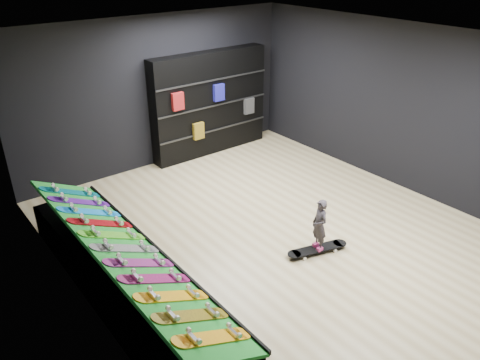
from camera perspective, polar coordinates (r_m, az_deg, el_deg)
floor at (r=7.64m, az=3.90°, el=-6.19°), size 6.00×7.00×0.01m
ceiling at (r=6.52m, az=4.74°, el=16.53°), size 6.00×7.00×0.01m
wall_back at (r=9.66m, az=-9.99°, el=10.47°), size 6.00×0.02×3.00m
wall_left at (r=5.57m, az=-19.34°, el=-3.32°), size 0.02×7.00×3.00m
wall_right at (r=9.13m, az=18.57°, el=8.52°), size 0.02×7.00×3.00m
display_rack at (r=6.37m, az=-13.79°, el=-11.88°), size 0.90×4.50×0.50m
turf_ramp at (r=6.12m, az=-13.84°, el=-8.33°), size 0.92×4.50×0.46m
back_shelving at (r=10.19m, az=-3.71°, el=9.30°), size 2.74×0.32×2.19m
floor_skateboard at (r=7.19m, az=9.39°, el=-8.48°), size 1.00×0.49×0.09m
child at (r=7.03m, az=9.57°, el=-6.54°), size 0.18×0.21×0.49m
display_board_0 at (r=4.80m, az=-3.31°, el=-18.63°), size 0.93×0.22×0.50m
display_board_1 at (r=5.03m, az=-5.91°, el=-16.13°), size 0.93×0.22×0.50m
display_board_2 at (r=5.28m, az=-8.22°, el=-13.84°), size 0.93×0.22×0.50m
display_board_3 at (r=5.54m, az=-10.28°, el=-11.75°), size 0.93×0.22×0.50m
display_board_4 at (r=5.82m, az=-12.11°, el=-9.83°), size 0.93×0.22×0.50m
display_board_5 at (r=6.11m, az=-13.76°, el=-8.09°), size 0.93×0.22×0.50m
display_board_6 at (r=6.40m, az=-15.24°, el=-6.49°), size 0.93×0.22×0.50m
display_board_7 at (r=6.71m, az=-16.59°, el=-5.04°), size 0.93×0.22×0.50m
display_board_8 at (r=7.02m, az=-17.81°, el=-3.71°), size 0.93×0.22×0.50m
display_board_9 at (r=7.34m, az=-18.92°, el=-2.50°), size 0.93×0.22×0.50m
display_board_10 at (r=7.67m, az=-19.93°, el=-1.38°), size 0.93×0.22×0.50m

